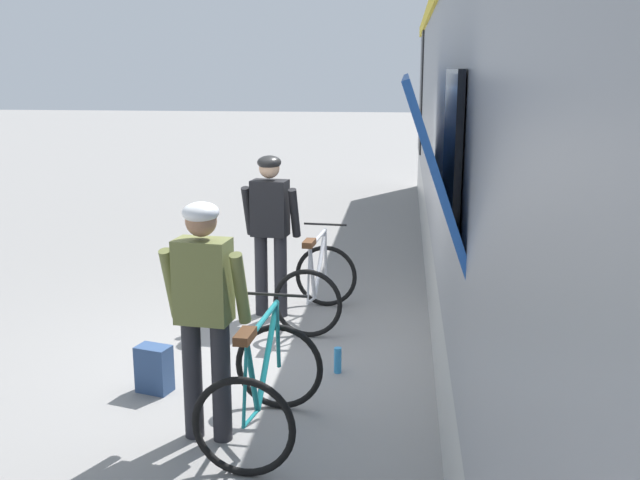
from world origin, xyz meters
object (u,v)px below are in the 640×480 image
Objects in this scene: train_car at (588,140)px; cyclist_far_in_olive at (204,301)px; cyclist_near_in_dark at (270,221)px; bicycle_near_silver at (317,285)px; water_bottle_near_the_bikes at (338,360)px; bicycle_far_teal at (262,389)px; backpack_on_platform at (154,369)px.

train_car reaches higher than cyclist_far_in_olive.
cyclist_near_in_dark reaches higher than bicycle_near_silver.
water_bottle_near_the_bikes is (0.35, -1.36, -0.28)m from bicycle_near_silver.
bicycle_far_teal is at bearing 1.59° from cyclist_far_in_olive.
water_bottle_near_the_bikes is (0.43, 1.28, -0.28)m from bicycle_far_teal.
bicycle_far_teal is (0.40, 0.01, -0.65)m from cyclist_far_in_olive.
train_car is at bearing 44.29° from bicycle_far_teal.
cyclist_near_in_dark is 2.88m from bicycle_far_teal.
cyclist_far_in_olive is at bearing -32.77° from backpack_on_platform.
cyclist_near_in_dark is 7.50× the size of water_bottle_near_the_bikes.
train_car is 3.33m from cyclist_near_in_dark.
cyclist_near_in_dark is 1.97m from water_bottle_near_the_bikes.
cyclist_far_in_olive is at bearing -89.32° from cyclist_near_in_dark.
bicycle_far_teal is (-2.77, -2.70, -1.56)m from train_car.
cyclist_near_in_dark reaches higher than bicycle_far_teal.
water_bottle_near_the_bikes is at bearing 71.34° from bicycle_far_teal.
cyclist_far_in_olive is 1.30m from backpack_on_platform.
bicycle_far_teal is 4.74× the size of water_bottle_near_the_bikes.
bicycle_far_teal is 2.78× the size of backpack_on_platform.
water_bottle_near_the_bikes is at bearing -59.85° from cyclist_near_in_dark.
train_car is at bearing 31.37° from water_bottle_near_the_bikes.
bicycle_near_silver is at bearing 79.55° from cyclist_far_in_olive.
train_car is 3.30m from water_bottle_near_the_bikes.
bicycle_near_silver reaches higher than water_bottle_near_the_bikes.
water_bottle_near_the_bikes is (1.49, 0.56, -0.08)m from backpack_on_platform.
train_car is at bearing -1.24° from cyclist_near_in_dark.
bicycle_near_silver is at bearing -178.69° from train_car.
bicycle_near_silver is 2.64m from bicycle_far_teal.
cyclist_far_in_olive is (-3.17, -2.71, -0.91)m from train_car.
train_car is 4.66m from backpack_on_platform.
bicycle_far_teal is 1.30m from backpack_on_platform.
train_car is 47.31× the size of backpack_on_platform.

